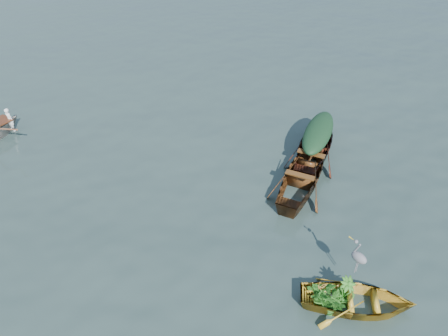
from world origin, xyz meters
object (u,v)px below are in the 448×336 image
at_px(yellow_dinghy, 356,307).
at_px(heron, 358,262).
at_px(green_tarp_boat, 315,154).
at_px(open_wooden_boat, 303,183).

xyz_separation_m(yellow_dinghy, heron, (0.37, 0.41, 0.88)).
relative_size(yellow_dinghy, green_tarp_boat, 0.64).
distance_m(yellow_dinghy, green_tarp_boat, 6.02).
xyz_separation_m(open_wooden_boat, heron, (-2.04, -3.36, 0.88)).
relative_size(green_tarp_boat, open_wooden_boat, 1.00).
relative_size(yellow_dinghy, open_wooden_boat, 0.64).
distance_m(green_tarp_boat, open_wooden_boat, 1.69).
height_order(yellow_dinghy, green_tarp_boat, green_tarp_boat).
bearing_deg(green_tarp_boat, open_wooden_boat, 90.00).
height_order(yellow_dinghy, open_wooden_boat, open_wooden_boat).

